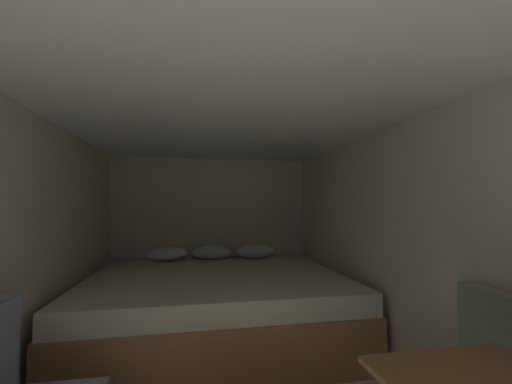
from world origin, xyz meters
The scene contains 4 objects.
wall_back centered at (0.00, 3.89, 0.99)m, with size 2.72×0.05×1.97m, color beige.
wall_right centered at (1.33, 1.55, 0.99)m, with size 0.05×4.62×1.97m, color beige.
ceiling_slab centered at (0.00, 1.55, 2.00)m, with size 2.72×4.62×0.05m, color white.
bed centered at (0.00, 2.79, 0.33)m, with size 2.50×2.10×0.81m.
Camera 1 is at (-0.22, -0.54, 1.33)m, focal length 22.24 mm.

